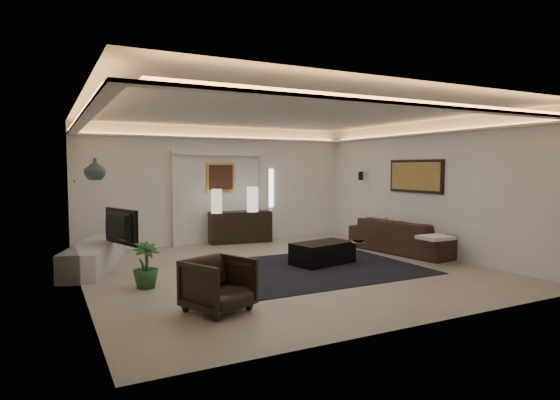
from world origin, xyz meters
name	(u,v)px	position (x,y,z in m)	size (l,w,h in m)	color
floor	(285,269)	(0.00, 0.00, 0.00)	(7.00, 7.00, 0.00)	#B6A898
ceiling	(285,112)	(0.00, 0.00, 2.90)	(7.00, 7.00, 0.00)	white
wall_back	(220,185)	(0.00, 3.50, 1.45)	(7.00, 7.00, 0.00)	white
wall_front	(423,205)	(0.00, -3.50, 1.45)	(7.00, 7.00, 0.00)	white
wall_left	(80,197)	(-3.50, 0.00, 1.45)	(7.00, 7.00, 0.00)	white
wall_right	(426,188)	(3.50, 0.00, 1.45)	(7.00, 7.00, 0.00)	white
cove_soffit	(285,128)	(0.00, 0.00, 2.62)	(7.00, 7.00, 0.04)	silver
daylight_slit	(269,188)	(1.35, 3.48, 1.35)	(0.25, 0.03, 1.00)	white
area_rug	(309,269)	(0.40, -0.20, 0.01)	(4.00, 3.00, 0.01)	black
pilaster_left	(176,201)	(-1.15, 3.40, 1.10)	(0.22, 0.20, 2.20)	silver
pilaster_right	(263,198)	(1.15, 3.40, 1.10)	(0.22, 0.20, 2.20)	silver
alcove_header	(221,153)	(0.00, 3.40, 2.25)	(2.52, 0.20, 0.12)	silver
painting_frame	(221,177)	(0.00, 3.47, 1.65)	(0.74, 0.04, 0.74)	tan
painting_canvas	(221,177)	(0.00, 3.44, 1.65)	(0.62, 0.02, 0.62)	#4C2D1E
art_panel_frame	(416,176)	(3.47, 0.30, 1.70)	(0.04, 1.64, 0.74)	black
art_panel_gold	(415,176)	(3.44, 0.30, 1.70)	(0.02, 1.50, 0.62)	tan
wall_sconce	(361,176)	(3.38, 2.20, 1.68)	(0.12, 0.12, 0.22)	black
wall_niche	(77,181)	(-3.44, 1.40, 1.65)	(0.10, 0.55, 0.04)	silver
console	(240,227)	(0.42, 3.25, 0.40)	(1.57, 0.49, 0.78)	black
lamp_left	(217,201)	(-0.26, 3.05, 1.09)	(0.26, 0.26, 0.58)	beige
lamp_right	(253,200)	(0.66, 3.00, 1.09)	(0.28, 0.28, 0.62)	white
media_ledge	(95,256)	(-3.15, 1.75, 0.23)	(0.65, 2.61, 0.49)	silver
tv	(115,228)	(-2.82, 1.36, 0.78)	(0.15, 1.15, 0.66)	black
figurine	(109,230)	(-2.82, 2.28, 0.64)	(0.14, 0.14, 0.37)	#382815
ginger_jar	(95,169)	(-3.15, 1.31, 1.86)	(0.37, 0.37, 0.39)	slate
plant	(146,265)	(-2.59, -0.20, 0.36)	(0.41, 0.41, 0.72)	#265926
sofa	(403,236)	(3.15, 0.31, 0.36)	(0.98, 2.50, 0.73)	#3E2911
throw_blanket	(436,238)	(2.71, -1.07, 0.55)	(0.61, 0.50, 0.07)	silver
throw_pillow	(379,225)	(2.96, 0.93, 0.55)	(0.12, 0.39, 0.39)	#C9AF8D
coffee_table	(322,254)	(0.86, 0.05, 0.20)	(1.22, 0.66, 0.45)	black
bowl	(358,242)	(1.47, -0.28, 0.44)	(0.27, 0.27, 0.07)	black
magazine	(358,243)	(1.47, -0.28, 0.42)	(0.22, 0.16, 0.03)	white
armchair	(218,285)	(-1.98, -1.87, 0.35)	(0.76, 0.78, 0.71)	#30261C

